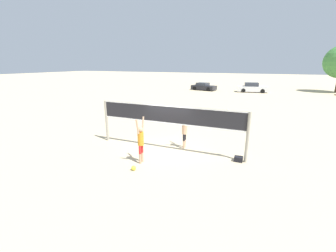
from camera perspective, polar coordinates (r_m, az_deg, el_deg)
The scene contains 8 objects.
ground_plane at distance 12.33m, azimuth 0.00°, elevation -6.03°, with size 200.00×200.00×0.00m, color #C6B28C.
volleyball_net at distance 11.81m, azimuth 0.00°, elevation 1.71°, with size 8.18×0.14×2.45m.
player_spiker at distance 10.45m, azimuth -6.95°, elevation -3.46°, with size 0.28×0.71×2.19m.
player_blocker at distance 12.28m, azimuth 4.22°, elevation -0.96°, with size 0.28×0.69×2.02m.
volleyball at distance 10.16m, azimuth -8.74°, elevation -10.51°, with size 0.21×0.21×0.21m.
gear_bag at distance 11.40m, azimuth 17.45°, elevation -8.00°, with size 0.39×0.29×0.25m.
parked_car_near at distance 40.26m, azimuth 9.01°, elevation 9.81°, with size 4.49×2.69×1.29m.
parked_car_far at distance 39.41m, azimuth 20.62°, elevation 9.04°, with size 4.86×2.39×1.54m.
Camera 1 is at (4.53, -10.53, 4.56)m, focal length 24.00 mm.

